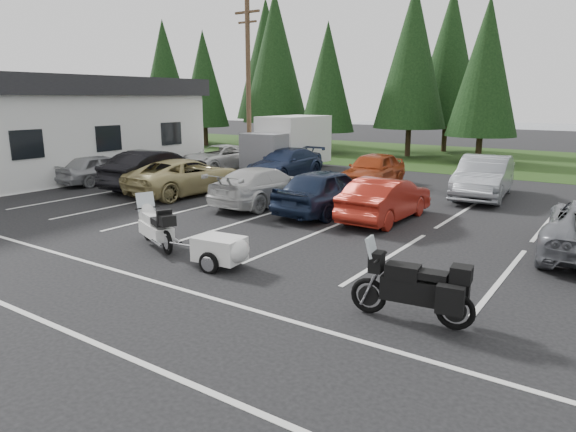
# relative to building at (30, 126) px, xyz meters

# --- Properties ---
(ground) EXTENTS (120.00, 120.00, 0.00)m
(ground) POSITION_rel_building_xyz_m (18.00, -4.00, -2.45)
(ground) COLOR black
(ground) RESTS_ON ground
(grass_strip) EXTENTS (80.00, 16.00, 0.01)m
(grass_strip) POSITION_rel_building_xyz_m (18.00, 20.00, -2.45)
(grass_strip) COLOR #233A12
(grass_strip) RESTS_ON ground
(building) EXTENTS (10.60, 15.60, 4.90)m
(building) POSITION_rel_building_xyz_m (0.00, 0.00, 0.00)
(building) COLOR white
(building) RESTS_ON ground
(utility_pole) EXTENTS (1.60, 0.26, 9.00)m
(utility_pole) POSITION_rel_building_xyz_m (8.00, 8.00, 2.25)
(utility_pole) COLOR #473321
(utility_pole) RESTS_ON ground
(box_truck) EXTENTS (2.40, 5.60, 2.90)m
(box_truck) POSITION_rel_building_xyz_m (10.00, 8.50, -1.00)
(box_truck) COLOR silver
(box_truck) RESTS_ON ground
(stall_markings) EXTENTS (32.00, 16.00, 0.01)m
(stall_markings) POSITION_rel_building_xyz_m (18.00, -2.00, -2.45)
(stall_markings) COLOR silver
(stall_markings) RESTS_ON ground
(conifer_0) EXTENTS (4.58, 4.58, 10.66)m
(conifer_0) POSITION_rel_building_xyz_m (-10.00, 18.50, 3.78)
(conifer_0) COLOR #332316
(conifer_0) RESTS_ON ground
(conifer_1) EXTENTS (3.96, 3.96, 9.22)m
(conifer_1) POSITION_rel_building_xyz_m (-4.00, 17.20, 2.94)
(conifer_1) COLOR #332316
(conifer_1) RESTS_ON ground
(conifer_2) EXTENTS (5.10, 5.10, 11.89)m
(conifer_2) POSITION_rel_building_xyz_m (2.00, 18.80, 4.50)
(conifer_2) COLOR #332316
(conifer_2) RESTS_ON ground
(conifer_3) EXTENTS (3.87, 3.87, 9.02)m
(conifer_3) POSITION_rel_building_xyz_m (7.50, 17.40, 2.82)
(conifer_3) COLOR #332316
(conifer_3) RESTS_ON ground
(conifer_4) EXTENTS (4.80, 4.80, 11.17)m
(conifer_4) POSITION_rel_building_xyz_m (13.00, 18.90, 4.08)
(conifer_4) COLOR #332316
(conifer_4) RESTS_ON ground
(conifer_5) EXTENTS (4.14, 4.14, 9.63)m
(conifer_5) POSITION_rel_building_xyz_m (18.00, 17.60, 3.18)
(conifer_5) COLOR #332316
(conifer_5) RESTS_ON ground
(conifer_back_a) EXTENTS (5.28, 5.28, 12.30)m
(conifer_back_a) POSITION_rel_building_xyz_m (-2.00, 23.00, 4.74)
(conifer_back_a) COLOR #332316
(conifer_back_a) RESTS_ON ground
(conifer_back_b) EXTENTS (4.97, 4.97, 11.58)m
(conifer_back_b) POSITION_rel_building_xyz_m (14.00, 23.50, 4.32)
(conifer_back_b) COLOR #332316
(conifer_back_b) RESTS_ON ground
(car_near_0) EXTENTS (1.69, 4.05, 1.37)m
(car_near_0) POSITION_rel_building_xyz_m (5.53, 0.05, -1.76)
(car_near_0) COLOR #9D9EA2
(car_near_0) RESTS_ON ground
(car_near_1) EXTENTS (2.16, 5.21, 1.68)m
(car_near_1) POSITION_rel_building_xyz_m (8.72, 0.57, -1.61)
(car_near_1) COLOR black
(car_near_1) RESTS_ON ground
(car_near_2) EXTENTS (2.70, 5.36, 1.45)m
(car_near_2) POSITION_rel_building_xyz_m (10.73, 0.42, -1.72)
(car_near_2) COLOR tan
(car_near_2) RESTS_ON ground
(car_near_3) EXTENTS (2.03, 4.84, 1.40)m
(car_near_3) POSITION_rel_building_xyz_m (14.70, 0.44, -1.75)
(car_near_3) COLOR beige
(car_near_3) RESTS_ON ground
(car_near_4) EXTENTS (2.03, 4.66, 1.57)m
(car_near_4) POSITION_rel_building_xyz_m (17.35, 0.52, -1.67)
(car_near_4) COLOR #162038
(car_near_4) RESTS_ON ground
(car_near_5) EXTENTS (1.54, 4.27, 1.40)m
(car_near_5) POSITION_rel_building_xyz_m (19.47, 0.64, -1.75)
(car_near_5) COLOR #9F1F14
(car_near_5) RESTS_ON ground
(car_far_0) EXTENTS (2.65, 5.12, 1.38)m
(car_far_0) POSITION_rel_building_xyz_m (7.13, 6.42, -1.76)
(car_far_0) COLOR silver
(car_far_0) RESTS_ON ground
(car_far_1) EXTENTS (2.03, 4.92, 1.42)m
(car_far_1) POSITION_rel_building_xyz_m (11.55, 6.40, -1.74)
(car_far_1) COLOR #1B2745
(car_far_1) RESTS_ON ground
(car_far_2) EXTENTS (2.07, 4.60, 1.53)m
(car_far_2) POSITION_rel_building_xyz_m (16.38, 6.22, -1.68)
(car_far_2) COLOR #A03714
(car_far_2) RESTS_ON ground
(car_far_3) EXTENTS (2.23, 5.16, 1.65)m
(car_far_3) POSITION_rel_building_xyz_m (21.08, 6.43, -1.62)
(car_far_3) COLOR gray
(car_far_3) RESTS_ON ground
(touring_motorcycle) EXTENTS (2.59, 1.66, 1.38)m
(touring_motorcycle) POSITION_rel_building_xyz_m (15.72, -5.64, -1.76)
(touring_motorcycle) COLOR silver
(touring_motorcycle) RESTS_ON ground
(cargo_trailer) EXTENTS (1.73, 1.09, 0.76)m
(cargo_trailer) POSITION_rel_building_xyz_m (18.26, -5.99, -2.07)
(cargo_trailer) COLOR silver
(cargo_trailer) RESTS_ON ground
(adventure_motorcycle) EXTENTS (2.53, 1.15, 1.49)m
(adventure_motorcycle) POSITION_rel_building_xyz_m (23.03, -6.29, -1.71)
(adventure_motorcycle) COLOR black
(adventure_motorcycle) RESTS_ON ground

